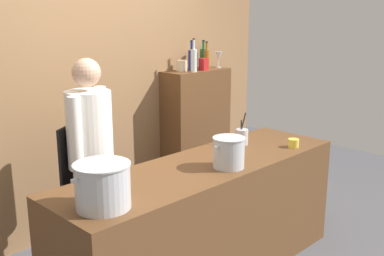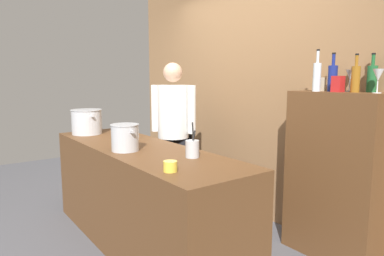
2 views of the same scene
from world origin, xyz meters
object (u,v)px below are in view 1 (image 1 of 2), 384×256
Objects in this scene: chef at (90,151)px; spice_tin_cream at (182,66)px; wine_bottle_clear at (194,60)px; wine_glass_short at (191,57)px; stockpot_large at (103,186)px; wine_glass_wide at (219,56)px; wine_bottle_cobalt at (192,59)px; spice_tin_red at (204,64)px; butter_jar at (293,143)px; wine_bottle_amber at (207,59)px; stockpot_small at (229,152)px; utensil_crock at (242,137)px; wine_bottle_green at (203,57)px.

chef is 1.61m from spice_tin_cream.
wine_glass_short is at bearing 50.71° from wine_bottle_clear.
chef is 0.93m from stockpot_large.
wine_glass_wide reaches higher than stockpot_large.
wine_bottle_clear reaches higher than wine_bottle_cobalt.
stockpot_large is at bearing -149.94° from spice_tin_red.
wine_bottle_amber reaches higher than butter_jar.
stockpot_small reaches higher than butter_jar.
wine_bottle_cobalt is at bearing 54.10° from wine_bottle_clear.
utensil_crock is at bearing 124.05° from butter_jar.
wine_bottle_cobalt is at bearing 140.49° from spice_tin_red.
stockpot_small is 1.72× the size of wine_glass_wide.
wine_glass_wide reaches higher than stockpot_small.
wine_bottle_clear is 0.45m from wine_glass_wide.
utensil_crock is 1.57× the size of wine_glass_short.
wine_bottle_cobalt is 1.79× the size of wine_glass_wide.
butter_jar is at bearing -99.36° from wine_bottle_cobalt.
wine_bottle_green is at bearing 29.22° from wine_bottle_clear.
wine_bottle_amber is at bearing 174.31° from wine_glass_wide.
stockpot_small is 1.88m from wine_glass_short.
spice_tin_cream is (-0.33, 0.04, -0.05)m from wine_bottle_amber.
butter_jar is at bearing -107.37° from wine_bottle_amber.
wine_bottle_green is at bearing 71.47° from butter_jar.
utensil_crock is at bearing -129.70° from wine_glass_wide.
wine_glass_wide is (0.38, -0.04, 0.01)m from wine_bottle_cobalt.
utensil_crock is 1.22m from spice_tin_cream.
wine_bottle_amber is at bearing -121.60° from wine_bottle_green.
chef reaches higher than spice_tin_red.
wine_bottle_cobalt is 0.13m from wine_glass_short.
wine_glass_short is 0.25m from spice_tin_cream.
spice_tin_red is (0.17, 0.02, -0.06)m from wine_bottle_clear.
wine_bottle_clear is 0.26m from wine_glass_short.
chef is at bearing -162.51° from wine_bottle_green.
wine_bottle_cobalt reaches higher than spice_tin_red.
chef is 4.31× the size of stockpot_large.
stockpot_large is at bearing 29.24° from chef.
chef is at bearing -160.68° from spice_tin_cream.
wine_bottle_amber is (0.43, 1.39, 0.56)m from butter_jar.
spice_tin_cream is at bearing 115.16° from wine_bottle_clear.
stockpot_small is at bearing 92.29° from chef.
wine_bottle_green reaches higher than wine_bottle_amber.
chef reaches higher than utensil_crock.
stockpot_small is 0.89× the size of wine_bottle_clear.
wine_bottle_amber reaches higher than spice_tin_cream.
chef is at bearing -165.46° from wine_bottle_clear.
utensil_crock is 1.34m from wine_bottle_amber.
butter_jar is 0.80× the size of spice_tin_cream.
wine_bottle_cobalt is (-0.20, 0.02, 0.01)m from wine_bottle_amber.
wine_bottle_amber is at bearing 29.17° from spice_tin_red.
butter_jar is (0.24, -0.35, -0.03)m from utensil_crock.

